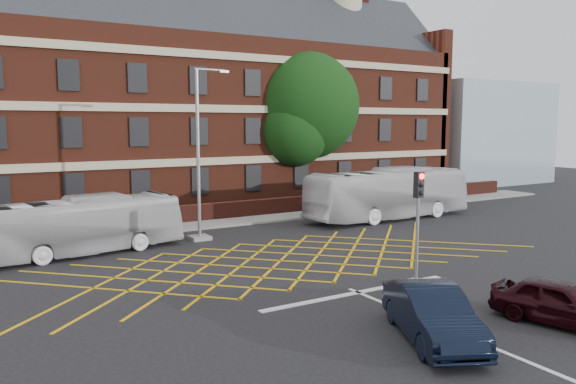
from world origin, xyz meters
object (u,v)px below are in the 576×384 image
traffic_light_near (417,239)px  street_lamp (200,182)px  bus_left (78,226)px  utility_cabinet (414,293)px  deciduous_tree (305,114)px  bus_right (389,194)px  car_maroon (560,302)px  car_navy (432,314)px

traffic_light_near → street_lamp: 12.62m
bus_left → utility_cabinet: (8.05, -13.44, -0.93)m
deciduous_tree → traffic_light_near: bearing=-112.3°
bus_right → deciduous_tree: size_ratio=1.01×
bus_left → bus_right: size_ratio=0.83×
bus_left → car_maroon: (10.58, -17.01, -0.66)m
bus_left → traffic_light_near: size_ratio=2.26×
bus_right → street_lamp: 12.73m
car_maroon → traffic_light_near: size_ratio=0.93×
street_lamp → utility_cabinet: street_lamp is taller
street_lamp → utility_cabinet: 14.04m
car_maroon → deciduous_tree: bearing=58.8°
car_navy → car_maroon: bearing=10.2°
car_maroon → street_lamp: bearing=89.8°
bus_right → deciduous_tree: deciduous_tree is taller
traffic_light_near → utility_cabinet: size_ratio=5.13×
traffic_light_near → utility_cabinet: 2.71m
bus_left → car_maroon: 20.05m
bus_right → bus_left: bearing=89.4°
bus_left → street_lamp: (6.13, 0.22, 1.67)m
bus_left → street_lamp: street_lamp is taller
car_navy → street_lamp: street_lamp is taller
car_navy → deciduous_tree: size_ratio=0.40×
bus_right → utility_cabinet: size_ratio=13.88×
car_maroon → deciduous_tree: deciduous_tree is taller
car_navy → bus_right: bearing=77.0°
bus_left → car_navy: (6.36, -15.91, -0.59)m
car_maroon → utility_cabinet: car_maroon is taller
bus_left → traffic_light_near: 15.31m
car_navy → traffic_light_near: bearing=75.4°
car_navy → street_lamp: (-0.23, 16.13, 2.26)m
car_navy → traffic_light_near: (3.38, 4.11, 1.01)m
utility_cabinet → traffic_light_near: bearing=44.1°
bus_right → deciduous_tree: 10.40m
street_lamp → deciduous_tree: bearing=35.9°
bus_right → street_lamp: bearing=88.4°
car_navy → deciduous_tree: (11.94, 24.95, 6.00)m
car_navy → traffic_light_near: traffic_light_near is taller
deciduous_tree → utility_cabinet: bearing=-114.5°
car_maroon → traffic_light_near: 5.39m
deciduous_tree → bus_left: bearing=-153.7°
car_maroon → bus_left: bearing=107.1°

